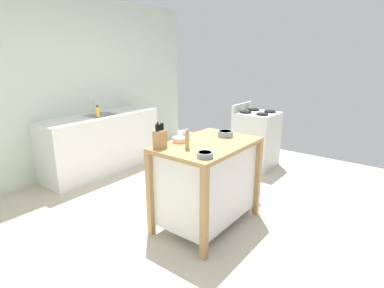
# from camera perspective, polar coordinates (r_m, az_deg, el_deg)

# --- Properties ---
(ground_plane) EXTENTS (6.02, 6.02, 0.00)m
(ground_plane) POSITION_cam_1_polar(r_m,az_deg,el_deg) (3.56, 2.50, -13.59)
(ground_plane) COLOR #BCB29E
(ground_plane) RESTS_ON ground
(wall_back) EXTENTS (4.89, 0.10, 2.60)m
(wall_back) POSITION_cam_1_polar(r_m,az_deg,el_deg) (4.99, -21.92, 9.75)
(wall_back) COLOR silver
(wall_back) RESTS_ON ground
(kitchen_island) EXTENTS (1.08, 0.72, 0.91)m
(kitchen_island) POSITION_cam_1_polar(r_m,az_deg,el_deg) (3.25, 2.81, -6.62)
(kitchen_island) COLOR #AD7F4C
(kitchen_island) RESTS_ON ground
(knife_block) EXTENTS (0.11, 0.09, 0.25)m
(knife_block) POSITION_cam_1_polar(r_m,az_deg,el_deg) (2.93, -5.97, 1.02)
(knife_block) COLOR #AD7F4C
(knife_block) RESTS_ON kitchen_island
(bowl_stoneware_deep) EXTENTS (0.14, 0.14, 0.05)m
(bowl_stoneware_deep) POSITION_cam_1_polar(r_m,az_deg,el_deg) (2.66, 2.42, -1.98)
(bowl_stoneware_deep) COLOR gray
(bowl_stoneware_deep) RESTS_ON kitchen_island
(bowl_ceramic_small) EXTENTS (0.17, 0.17, 0.06)m
(bowl_ceramic_small) POSITION_cam_1_polar(r_m,az_deg,el_deg) (3.35, 6.18, 1.93)
(bowl_ceramic_small) COLOR gray
(bowl_ceramic_small) RESTS_ON kitchen_island
(bowl_ceramic_wide) EXTENTS (0.14, 0.14, 0.05)m
(bowl_ceramic_wide) POSITION_cam_1_polar(r_m,az_deg,el_deg) (3.12, -2.35, 0.82)
(bowl_ceramic_wide) COLOR beige
(bowl_ceramic_wide) RESTS_ON kitchen_island
(drinking_cup) EXTENTS (0.07, 0.07, 0.09)m
(drinking_cup) POSITION_cam_1_polar(r_m,az_deg,el_deg) (3.23, -1.26, 1.72)
(drinking_cup) COLOR silver
(drinking_cup) RESTS_ON kitchen_island
(pepper_grinder) EXTENTS (0.04, 0.04, 0.20)m
(pepper_grinder) POSITION_cam_1_polar(r_m,az_deg,el_deg) (2.88, -0.90, 0.84)
(pepper_grinder) COLOR tan
(pepper_grinder) RESTS_ON kitchen_island
(trash_bin) EXTENTS (0.36, 0.28, 0.63)m
(trash_bin) POSITION_cam_1_polar(r_m,az_deg,el_deg) (3.95, 8.97, -5.51)
(trash_bin) COLOR slate
(trash_bin) RESTS_ON ground
(sink_counter) EXTENTS (1.86, 0.60, 0.88)m
(sink_counter) POSITION_cam_1_polar(r_m,az_deg,el_deg) (4.99, -16.30, 0.24)
(sink_counter) COLOR silver
(sink_counter) RESTS_ON ground
(sink_faucet) EXTENTS (0.02, 0.02, 0.22)m
(sink_faucet) POSITION_cam_1_polar(r_m,az_deg,el_deg) (4.99, -17.77, 6.60)
(sink_faucet) COLOR #B7BCC1
(sink_faucet) RESTS_ON sink_counter
(bottle_hand_soap) EXTENTS (0.05, 0.05, 0.17)m
(bottle_hand_soap) POSITION_cam_1_polar(r_m,az_deg,el_deg) (4.75, -17.05, 5.79)
(bottle_hand_soap) COLOR yellow
(bottle_hand_soap) RESTS_ON sink_counter
(stove) EXTENTS (0.60, 0.60, 1.00)m
(stove) POSITION_cam_1_polar(r_m,az_deg,el_deg) (5.08, 11.76, 0.91)
(stove) COLOR silver
(stove) RESTS_ON ground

